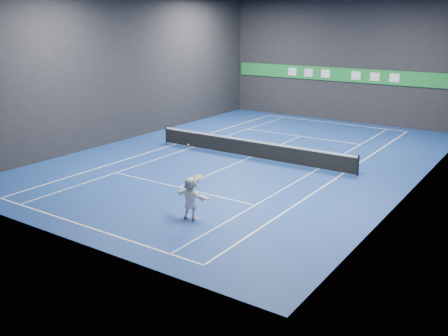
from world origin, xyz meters
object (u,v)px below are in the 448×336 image
Objects in this scene: tennis_ball at (188,145)px; tennis_racket at (197,179)px; player at (191,198)px; tennis_net at (251,148)px.

tennis_racket is (0.37, 0.02, -1.29)m from tennis_ball.
player is 2.10m from tennis_ball.
tennis_net is 9.61m from tennis_racket.
player reaches higher than tennis_net.
player is 3.00× the size of tennis_racket.
tennis_ball reaches higher than tennis_net.
tennis_racket is (3.08, -9.03, 1.12)m from tennis_net.
player is 23.72× the size of tennis_ball.
player is at bearing -72.88° from tennis_net.
tennis_racket is (0.28, 0.05, 0.80)m from player.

